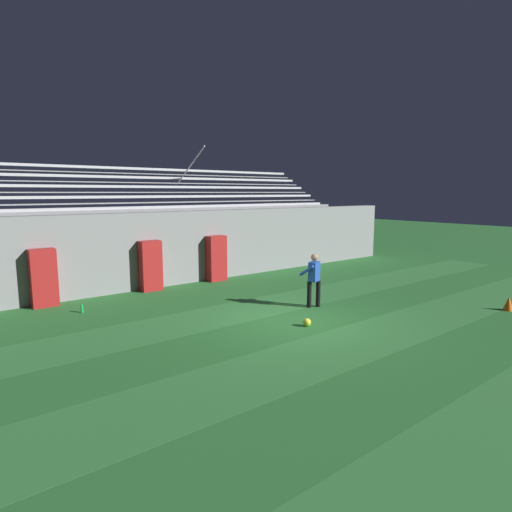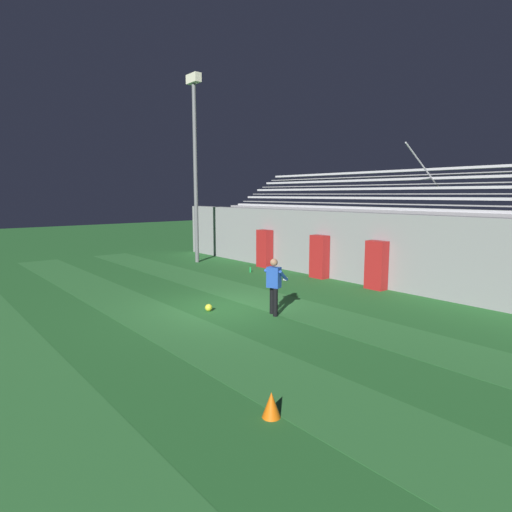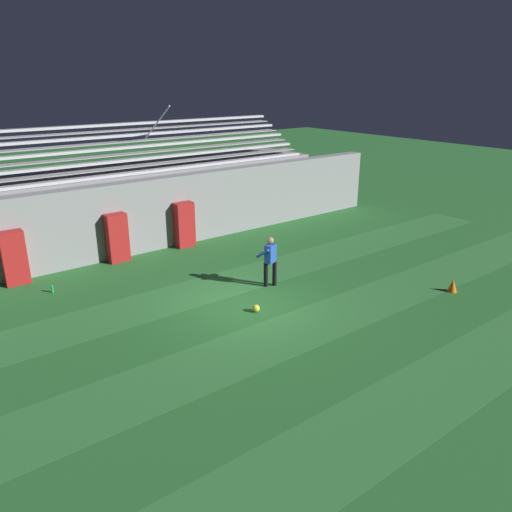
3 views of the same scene
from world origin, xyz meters
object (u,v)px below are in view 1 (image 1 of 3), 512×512
(padding_pillar_gate_right, at_px, (216,258))
(water_bottle, at_px, (82,309))
(traffic_cone, at_px, (508,304))
(soccer_ball, at_px, (307,322))
(padding_pillar_gate_left, at_px, (150,266))
(goalkeeper, at_px, (314,277))
(padding_pillar_far_left, at_px, (43,278))

(padding_pillar_gate_right, xyz_separation_m, water_bottle, (-5.68, -1.44, -0.78))
(padding_pillar_gate_right, relative_size, traffic_cone, 4.31)
(soccer_ball, bearing_deg, padding_pillar_gate_left, 102.38)
(padding_pillar_gate_right, bearing_deg, goalkeeper, -88.38)
(padding_pillar_far_left, relative_size, water_bottle, 7.54)
(soccer_ball, distance_m, water_bottle, 6.63)
(goalkeeper, bearing_deg, soccer_ball, -140.56)
(padding_pillar_far_left, distance_m, goalkeeper, 8.35)
(padding_pillar_far_left, bearing_deg, goalkeeper, -38.77)
(water_bottle, bearing_deg, padding_pillar_gate_right, 14.21)
(soccer_ball, bearing_deg, traffic_cone, -24.43)
(padding_pillar_gate_left, relative_size, padding_pillar_far_left, 1.00)
(padding_pillar_gate_right, bearing_deg, traffic_cone, -64.01)
(padding_pillar_far_left, height_order, soccer_ball, padding_pillar_far_left)
(padding_pillar_gate_right, xyz_separation_m, soccer_ball, (-1.40, -6.50, -0.79))
(padding_pillar_far_left, bearing_deg, padding_pillar_gate_left, 0.00)
(soccer_ball, bearing_deg, goalkeeper, 39.44)
(padding_pillar_gate_right, bearing_deg, soccer_ball, -102.12)
(traffic_cone, bearing_deg, padding_pillar_gate_left, 128.51)
(traffic_cone, xyz_separation_m, water_bottle, (-10.15, 7.73, -0.09))
(padding_pillar_far_left, height_order, water_bottle, padding_pillar_far_left)
(padding_pillar_far_left, distance_m, traffic_cone, 14.20)
(traffic_cone, bearing_deg, water_bottle, 142.72)
(soccer_ball, bearing_deg, padding_pillar_far_left, 127.39)
(padding_pillar_gate_right, distance_m, water_bottle, 5.91)
(padding_pillar_gate_left, height_order, traffic_cone, padding_pillar_gate_left)
(padding_pillar_gate_right, bearing_deg, padding_pillar_far_left, 180.00)
(padding_pillar_gate_left, bearing_deg, goalkeeper, -60.40)
(padding_pillar_gate_left, xyz_separation_m, padding_pillar_far_left, (-3.54, 0.00, 0.00))
(padding_pillar_gate_left, relative_size, padding_pillar_gate_right, 1.00)
(padding_pillar_gate_left, xyz_separation_m, traffic_cone, (7.29, -9.16, -0.69))
(padding_pillar_gate_left, bearing_deg, traffic_cone, -51.49)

